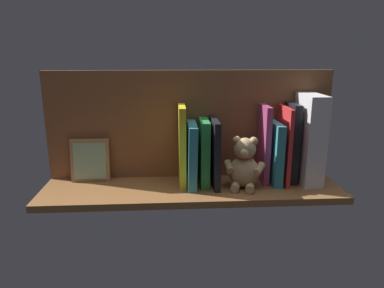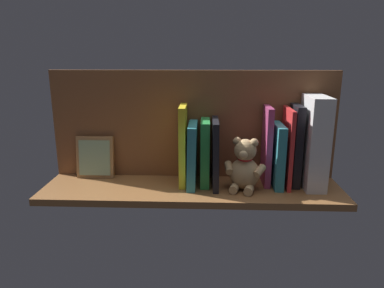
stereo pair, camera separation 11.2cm
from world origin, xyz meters
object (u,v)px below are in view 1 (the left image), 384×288
Objects in this scene: book_0 at (291,143)px; teddy_bear at (244,165)px; picture_frame_leaning at (90,160)px; dictionary_thick_white at (309,139)px.

book_0 is 18.50cm from teddy_bear.
book_0 is at bearing 177.00° from picture_frame_leaning.
book_0 is 67.98cm from picture_frame_leaning.
dictionary_thick_white is 23.61cm from teddy_bear.
teddy_bear reaches higher than picture_frame_leaning.
book_0 is 1.81× the size of picture_frame_leaning.
dictionary_thick_white is 1.76× the size of teddy_bear.
teddy_bear is at bearing 17.51° from book_0.
dictionary_thick_white is at bearing -155.60° from teddy_bear.
picture_frame_leaning is (73.04, -5.46, -7.59)cm from dictionary_thick_white.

